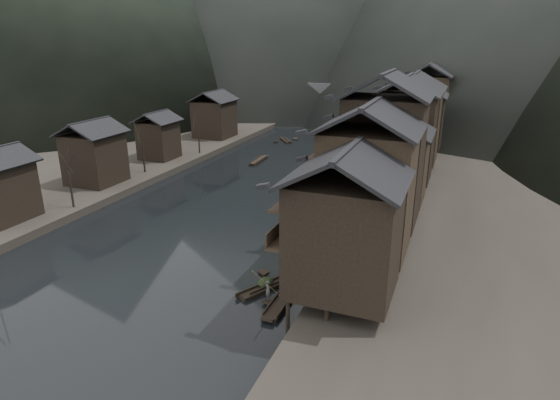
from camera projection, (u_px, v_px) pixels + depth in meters
The scene contains 13 objects.
water at pixel (191, 241), 46.64m from camera, with size 300.00×300.00×0.00m, color black.
right_bank at pixel (538, 167), 69.33m from camera, with size 40.00×200.00×1.80m, color #2D2823.
left_bank at pixel (147, 135), 93.63m from camera, with size 40.00×200.00×1.20m, color #2D2823.
stilt_houses at pixel (402, 130), 54.54m from camera, with size 9.00×67.60×16.68m.
left_houses at pixel (142, 133), 69.49m from camera, with size 8.10×53.20×8.73m.
bare_trees at pixel (78, 156), 53.79m from camera, with size 3.99×43.22×7.99m.
moored_sampans at pixel (352, 197), 58.68m from camera, with size 2.91×57.08×0.47m.
midriver_boats at pixel (272, 150), 82.90m from camera, with size 3.97×21.46×0.45m.
stone_bridge at pixel (356, 101), 108.10m from camera, with size 40.00×6.00×9.00m.
hero_sampan at pixel (266, 287), 37.84m from camera, with size 3.42×5.26×0.44m.
cargo_heap at pixel (265, 279), 37.87m from camera, with size 1.21×1.58×0.72m, color black.
boatman at pixel (268, 287), 35.69m from camera, with size 0.59×0.39×1.61m, color #545456.
bamboo_pole at pixel (270, 257), 34.77m from camera, with size 0.06×0.06×4.57m, color #8C7A51.
Camera 1 is at (23.86, -36.39, 19.42)m, focal length 30.00 mm.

